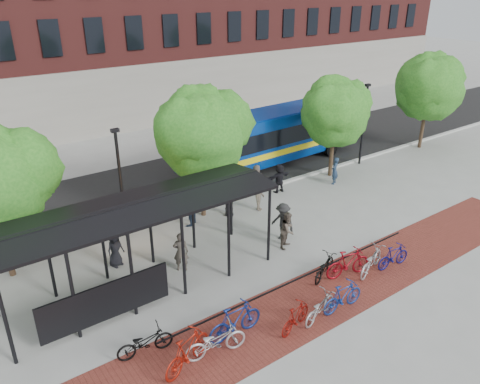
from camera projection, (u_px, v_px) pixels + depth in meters
ground at (292, 223)px, 22.74m from camera, size 160.00×160.00×0.00m
asphalt_street at (205, 173)px, 28.65m from camera, size 160.00×8.00×0.01m
curb at (243, 195)px, 25.67m from camera, size 160.00×0.25×0.12m
brick_strip at (340, 287)px, 17.98m from camera, size 24.00×3.00×0.01m
bike_rack_rail at (299, 288)px, 17.95m from camera, size 12.00×0.05×0.95m
bus_shelter at (135, 217)px, 16.81m from camera, size 10.60×3.07×3.60m
tree_b at (202, 129)px, 21.83m from camera, size 5.15×4.20×6.47m
tree_c at (336, 109)px, 26.80m from camera, size 4.66×3.80×5.92m
tree_d at (430, 84)px, 31.45m from camera, size 5.39×4.40×6.55m
lamp_post_left at (121, 181)px, 20.53m from camera, size 0.35×0.20×5.12m
lamp_post_right at (364, 122)px, 29.08m from camera, size 0.35×0.20×5.12m
bus at (272, 134)px, 29.44m from camera, size 12.81×3.36×3.44m
bike_0 at (145, 342)px, 14.58m from camera, size 1.88×0.89×0.95m
bike_1 at (188, 351)px, 14.04m from camera, size 2.11×1.25×1.22m
bike_2 at (216, 341)px, 14.55m from camera, size 2.11×1.07×1.06m
bike_3 at (235, 321)px, 15.27m from camera, size 2.07×0.59×1.24m
bike_5 at (296, 317)px, 15.65m from camera, size 1.69×0.88×0.98m
bike_6 at (319, 307)px, 16.16m from camera, size 1.90×1.06×0.95m
bike_7 at (343, 297)px, 16.56m from camera, size 1.85×0.57×1.10m
bike_8 at (324, 267)px, 18.44m from camera, size 1.86×1.24×0.92m
bike_9 at (348, 263)px, 18.45m from camera, size 2.07×0.98×1.20m
bike_10 at (371, 260)px, 18.75m from camera, size 2.14×1.31×1.06m
bike_11 at (393, 256)px, 19.07m from camera, size 1.71×0.63×1.01m
pedestrian_0 at (115, 249)px, 19.08m from camera, size 0.88×0.71×1.55m
pedestrian_1 at (181, 252)px, 18.74m from camera, size 0.74×0.68×1.70m
pedestrian_2 at (188, 208)px, 22.24m from camera, size 1.12×1.07×1.82m
pedestrian_3 at (260, 196)px, 23.75m from camera, size 1.19×1.06×1.60m
pedestrian_4 at (229, 197)px, 23.23m from camera, size 1.19×0.98×1.89m
pedestrian_5 at (279, 178)px, 25.83m from camera, size 1.54×0.52×1.65m
pedestrian_6 at (256, 180)px, 25.60m from camera, size 0.97×0.86×1.67m
pedestrian_7 at (335, 171)px, 26.90m from camera, size 0.70×0.63×1.61m
pedestrian_8 at (288, 230)px, 20.42m from camera, size 1.01×0.93×1.68m
pedestrian_9 at (283, 222)px, 21.00m from camera, size 0.90×1.27×1.79m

